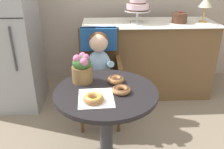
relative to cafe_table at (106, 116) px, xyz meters
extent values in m
cylinder|color=black|center=(0.00, 0.00, 0.20)|extent=(0.72, 0.72, 0.03)
cylinder|color=#333338|center=(0.00, 0.00, -0.16)|extent=(0.10, 0.10, 0.69)
cube|color=brown|center=(-0.05, 0.66, -0.04)|extent=(0.42, 0.42, 0.04)
cube|color=brown|center=(-0.05, 0.85, 0.22)|extent=(0.40, 0.04, 0.46)
cube|color=brown|center=(-0.24, 0.66, 0.08)|extent=(0.04, 0.38, 0.18)
cube|color=brown|center=(0.14, 0.66, 0.08)|extent=(0.04, 0.38, 0.18)
cube|color=#1E4C8C|center=(-0.05, 0.85, 0.34)|extent=(0.36, 0.11, 0.22)
cylinder|color=brown|center=(-0.23, 0.48, -0.28)|extent=(0.03, 0.03, 0.45)
cylinder|color=brown|center=(0.13, 0.48, -0.28)|extent=(0.03, 0.03, 0.45)
cylinder|color=brown|center=(-0.23, 0.84, -0.28)|extent=(0.03, 0.03, 0.45)
cylinder|color=brown|center=(0.13, 0.84, -0.28)|extent=(0.03, 0.03, 0.45)
ellipsoid|color=#8CADCC|center=(-0.05, 0.64, 0.14)|extent=(0.22, 0.16, 0.30)
sphere|color=#E0B293|center=(-0.05, 0.63, 0.36)|extent=(0.17, 0.17, 0.17)
ellipsoid|color=#4C2D19|center=(-0.05, 0.65, 0.38)|extent=(0.17, 0.17, 0.14)
cylinder|color=#8CADCC|center=(-0.14, 0.55, 0.19)|extent=(0.08, 0.23, 0.13)
sphere|color=#E0B293|center=(-0.13, 0.47, 0.12)|extent=(0.06, 0.06, 0.06)
cylinder|color=#8CADCC|center=(0.05, 0.55, 0.19)|extent=(0.08, 0.23, 0.13)
sphere|color=#E0B293|center=(0.04, 0.47, 0.12)|extent=(0.06, 0.06, 0.06)
cylinder|color=#3F4760|center=(-0.10, 0.56, 0.03)|extent=(0.09, 0.22, 0.09)
cylinder|color=#3F4760|center=(-0.10, 0.45, -0.14)|extent=(0.08, 0.08, 0.26)
cylinder|color=#3F4760|center=(0.01, 0.56, 0.03)|extent=(0.09, 0.22, 0.09)
cylinder|color=#3F4760|center=(0.01, 0.45, -0.14)|extent=(0.08, 0.08, 0.26)
cube|color=white|center=(-0.07, -0.11, 0.21)|extent=(0.24, 0.27, 0.00)
torus|color=#AD7542|center=(0.10, -0.04, 0.23)|extent=(0.12, 0.12, 0.04)
torus|color=#512D1E|center=(0.10, -0.04, 0.24)|extent=(0.11, 0.11, 0.02)
torus|color=#AD7542|center=(-0.08, -0.15, 0.23)|extent=(0.13, 0.13, 0.04)
torus|color=gold|center=(-0.08, -0.15, 0.25)|extent=(0.11, 0.11, 0.02)
torus|color=#AD7542|center=(0.08, 0.12, 0.23)|extent=(0.12, 0.12, 0.04)
torus|color=#512D1E|center=(0.08, 0.12, 0.25)|extent=(0.10, 0.10, 0.02)
cylinder|color=brown|center=(-0.17, 0.15, 0.27)|extent=(0.15, 0.15, 0.12)
ellipsoid|color=#38662D|center=(-0.17, 0.15, 0.36)|extent=(0.14, 0.14, 0.10)
sphere|color=#CC6699|center=(-0.13, 0.14, 0.41)|extent=(0.05, 0.05, 0.05)
sphere|color=#CC6699|center=(-0.16, 0.18, 0.40)|extent=(0.05, 0.05, 0.05)
sphere|color=#CC6699|center=(-0.20, 0.17, 0.37)|extent=(0.05, 0.05, 0.05)
sphere|color=#CC6699|center=(-0.20, 0.13, 0.40)|extent=(0.06, 0.06, 0.06)
sphere|color=#CC6699|center=(-0.15, 0.10, 0.38)|extent=(0.06, 0.06, 0.06)
cube|color=brown|center=(0.55, 1.30, -0.06)|extent=(1.50, 0.56, 0.90)
cube|color=white|center=(0.55, 1.30, 0.39)|extent=(1.56, 0.62, 0.01)
cylinder|color=silver|center=(0.40, 1.30, 0.40)|extent=(0.16, 0.16, 0.01)
cylinder|color=silver|center=(0.40, 1.30, 0.46)|extent=(0.03, 0.03, 0.12)
cylinder|color=silver|center=(0.40, 1.30, 0.53)|extent=(0.30, 0.30, 0.01)
cylinder|color=silver|center=(0.40, 1.30, 0.57)|extent=(0.26, 0.25, 0.08)
cylinder|color=#4C2D1E|center=(0.40, 1.30, 0.54)|extent=(0.26, 0.26, 0.01)
cylinder|color=silver|center=(0.40, 1.30, 0.64)|extent=(0.18, 0.18, 0.07)
cylinder|color=#4C2D1E|center=(0.40, 1.30, 0.61)|extent=(0.19, 0.19, 0.01)
cylinder|color=#4C2D1E|center=(0.89, 1.27, 0.45)|extent=(0.17, 0.17, 0.11)
sphere|color=red|center=(0.89, 1.27, 0.52)|extent=(0.02, 0.02, 0.02)
cylinder|color=#B28C47|center=(1.17, 1.27, 0.40)|extent=(0.09, 0.09, 0.01)
cylinder|color=#B28C47|center=(1.17, 1.27, 0.49)|extent=(0.02, 0.02, 0.16)
cone|color=beige|center=(1.17, 1.27, 0.62)|extent=(0.15, 0.15, 0.11)
cube|color=#9EA0A5|center=(-1.05, 1.10, 0.34)|extent=(0.64, 0.60, 1.70)
cylinder|color=#3F3F44|center=(-0.87, 0.79, 0.26)|extent=(0.02, 0.02, 0.45)
camera|label=1|loc=(-0.03, -1.44, 0.99)|focal=38.16mm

